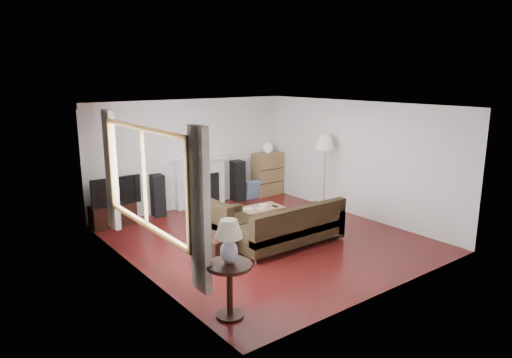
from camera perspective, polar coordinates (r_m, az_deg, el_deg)
room at (r=8.37m, az=1.24°, el=0.64°), size 5.10×5.60×2.54m
window at (r=6.90m, az=-13.80°, el=0.17°), size 0.12×2.74×1.54m
curtain_near at (r=5.64m, az=-7.00°, el=-3.95°), size 0.10×0.35×2.10m
curtain_far at (r=8.34m, az=-17.65°, el=1.03°), size 0.10×0.35×2.10m
fireplace at (r=10.74m, az=-6.94°, el=-0.41°), size 1.40×0.26×1.15m
tv_stand at (r=9.83m, az=-17.45°, el=-4.31°), size 0.89×0.40×0.44m
television at (r=9.71m, az=-17.34°, el=-1.35°), size 1.02×0.13×0.59m
speaker_left at (r=10.18m, az=-12.17°, el=-2.02°), size 0.29×0.33×0.92m
speaker_right at (r=11.20m, az=-2.30°, el=-0.20°), size 0.31×0.36×0.99m
bookshelf at (r=11.72m, az=1.47°, el=0.65°), size 0.79×0.38×1.09m
globe_lamp at (r=11.60m, az=1.49°, el=3.88°), size 0.25×0.25×0.25m
sectional_sofa at (r=8.27m, az=4.07°, el=-5.87°), size 2.30×1.68×0.74m
coffee_table at (r=9.33m, az=0.32°, el=-4.77°), size 1.03×0.60×0.39m
footstool at (r=7.67m, az=-5.28°, el=-8.69°), size 0.63×0.63×0.42m
floor_lamp at (r=10.38m, az=8.57°, el=0.75°), size 0.53×0.53×1.74m
side_table at (r=5.95m, az=-3.31°, el=-13.72°), size 0.58×0.58×0.73m
table_lamp at (r=5.69m, az=-3.40°, el=-7.89°), size 0.35×0.35×0.57m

